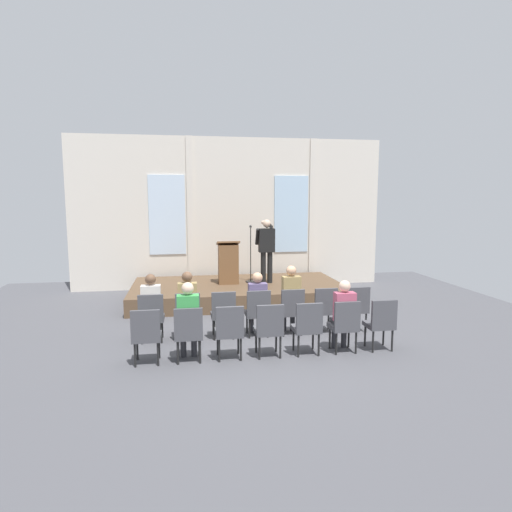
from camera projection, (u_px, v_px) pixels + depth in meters
The scene contains 26 objects.
ground_plane at pixel (262, 344), 8.07m from camera, with size 13.90×13.90×0.00m, color #4C4C51.
rear_partition at pixel (231, 213), 13.00m from camera, with size 9.35×0.14×4.50m.
stage_platform at pixel (238, 292), 11.57m from camera, with size 5.54×2.89×0.43m, color brown.
speaker at pixel (266, 246), 11.56m from camera, with size 0.51×0.69×1.71m.
mic_stand at pixel (251, 270), 11.73m from camera, with size 0.28×0.28×1.55m.
lectern at pixel (228, 263), 11.54m from camera, with size 0.60×0.48×1.16m.
chair_r0_c0 at pixel (151, 315), 8.09m from camera, with size 0.46×0.44×0.94m.
audience_r0_c0 at pixel (151, 304), 8.14m from camera, with size 0.36×0.39×1.30m.
chair_r0_c1 at pixel (188, 313), 8.20m from camera, with size 0.46×0.44×0.94m.
audience_r0_c1 at pixel (188, 302), 8.25m from camera, with size 0.36×0.39×1.32m.
chair_r0_c2 at pixel (223, 311), 8.31m from camera, with size 0.46×0.44×0.94m.
chair_r0_c3 at pixel (258, 310), 8.42m from camera, with size 0.46×0.44×0.94m.
audience_r0_c3 at pixel (257, 300), 8.48m from camera, with size 0.36×0.39×1.27m.
chair_r0_c4 at pixel (291, 309), 8.53m from camera, with size 0.46×0.44×0.94m.
audience_r0_c4 at pixel (291, 296), 8.57m from camera, with size 0.36×0.39×1.39m.
chair_r0_c5 at pixel (324, 307), 8.64m from camera, with size 0.46×0.44×0.94m.
chair_r0_c6 at pixel (356, 306), 8.75m from camera, with size 0.46×0.44×0.94m.
chair_r1_c0 at pixel (146, 333), 6.99m from camera, with size 0.46×0.44×0.94m.
chair_r1_c1 at pixel (188, 331), 7.10m from camera, with size 0.46×0.44×0.94m.
audience_r1_c1 at pixel (188, 317), 7.15m from camera, with size 0.36×0.39×1.34m.
chair_r1_c2 at pixel (229, 329), 7.21m from camera, with size 0.46×0.44×0.94m.
chair_r1_c3 at pixel (269, 327), 7.32m from camera, with size 0.46×0.44×0.94m.
chair_r1_c4 at pixel (307, 325), 7.43m from camera, with size 0.46×0.44×0.94m.
chair_r1_c5 at pixel (345, 323), 7.54m from camera, with size 0.46×0.44×0.94m.
audience_r1_c5 at pixel (343, 312), 7.60m from camera, with size 0.36×0.39×1.28m.
chair_r1_c6 at pixel (381, 321), 7.65m from camera, with size 0.46×0.44×0.94m.
Camera 1 is at (-1.39, -7.66, 2.70)m, focal length 30.29 mm.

